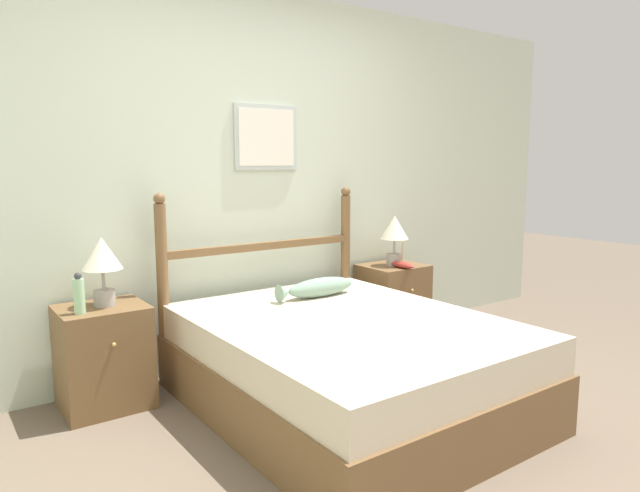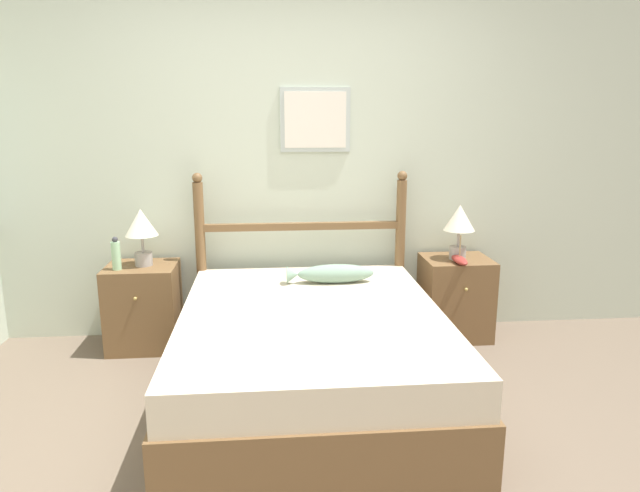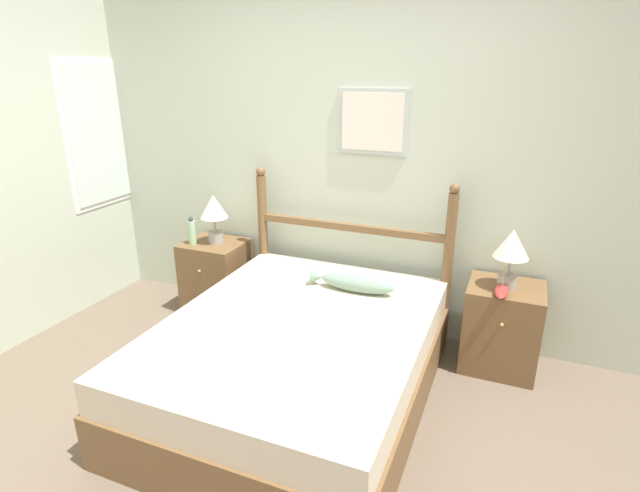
{
  "view_description": "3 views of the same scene",
  "coord_description": "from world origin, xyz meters",
  "px_view_note": "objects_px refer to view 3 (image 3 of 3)",
  "views": [
    {
      "loc": [
        -1.88,
        -1.78,
        1.39
      ],
      "look_at": [
        0.07,
        0.93,
        0.9
      ],
      "focal_mm": 32.0,
      "sensor_mm": 36.0,
      "label": 1
    },
    {
      "loc": [
        -0.18,
        -2.39,
        1.61
      ],
      "look_at": [
        0.13,
        0.99,
        0.81
      ],
      "focal_mm": 32.0,
      "sensor_mm": 36.0,
      "label": 2
    },
    {
      "loc": [
        1.16,
        -1.69,
        1.93
      ],
      "look_at": [
        0.06,
        0.97,
        0.88
      ],
      "focal_mm": 28.0,
      "sensor_mm": 36.0,
      "label": 3
    }
  ],
  "objects_px": {
    "table_lamp_left": "(214,210)",
    "bottle": "(192,232)",
    "table_lamp_right": "(512,248)",
    "nightstand_right": "(501,327)",
    "model_boat": "(501,290)",
    "nightstand_left": "(216,276)",
    "bed": "(297,360)",
    "fish_pillow": "(353,282)"
  },
  "relations": [
    {
      "from": "model_boat",
      "to": "table_lamp_right",
      "type": "bearing_deg",
      "value": 78.34
    },
    {
      "from": "nightstand_left",
      "to": "bottle",
      "type": "relative_size",
      "value": 2.63
    },
    {
      "from": "nightstand_left",
      "to": "model_boat",
      "type": "relative_size",
      "value": 2.4
    },
    {
      "from": "bed",
      "to": "table_lamp_right",
      "type": "bearing_deg",
      "value": 35.99
    },
    {
      "from": "bed",
      "to": "nightstand_left",
      "type": "distance_m",
      "value": 1.38
    },
    {
      "from": "table_lamp_left",
      "to": "fish_pillow",
      "type": "distance_m",
      "value": 1.32
    },
    {
      "from": "bottle",
      "to": "fish_pillow",
      "type": "distance_m",
      "value": 1.43
    },
    {
      "from": "nightstand_left",
      "to": "fish_pillow",
      "type": "distance_m",
      "value": 1.35
    },
    {
      "from": "nightstand_right",
      "to": "fish_pillow",
      "type": "distance_m",
      "value": 1.03
    },
    {
      "from": "table_lamp_right",
      "to": "model_boat",
      "type": "height_order",
      "value": "table_lamp_right"
    },
    {
      "from": "nightstand_left",
      "to": "nightstand_right",
      "type": "relative_size",
      "value": 1.0
    },
    {
      "from": "nightstand_right",
      "to": "table_lamp_left",
      "type": "distance_m",
      "value": 2.27
    },
    {
      "from": "nightstand_right",
      "to": "model_boat",
      "type": "height_order",
      "value": "model_boat"
    },
    {
      "from": "nightstand_left",
      "to": "nightstand_right",
      "type": "xyz_separation_m",
      "value": [
        2.22,
        0.0,
        0.0
      ]
    },
    {
      "from": "fish_pillow",
      "to": "table_lamp_left",
      "type": "bearing_deg",
      "value": 166.59
    },
    {
      "from": "bed",
      "to": "table_lamp_left",
      "type": "bearing_deg",
      "value": 142.91
    },
    {
      "from": "nightstand_left",
      "to": "table_lamp_right",
      "type": "xyz_separation_m",
      "value": [
        2.22,
        -0.02,
        0.56
      ]
    },
    {
      "from": "bed",
      "to": "model_boat",
      "type": "bearing_deg",
      "value": 32.47
    },
    {
      "from": "table_lamp_left",
      "to": "model_boat",
      "type": "xyz_separation_m",
      "value": [
        2.17,
        -0.14,
        -0.24
      ]
    },
    {
      "from": "table_lamp_right",
      "to": "fish_pillow",
      "type": "distance_m",
      "value": 1.01
    },
    {
      "from": "nightstand_right",
      "to": "bottle",
      "type": "relative_size",
      "value": 2.63
    },
    {
      "from": "bed",
      "to": "table_lamp_right",
      "type": "height_order",
      "value": "table_lamp_right"
    },
    {
      "from": "table_lamp_right",
      "to": "model_boat",
      "type": "xyz_separation_m",
      "value": [
        -0.02,
        -0.11,
        -0.24
      ]
    },
    {
      "from": "table_lamp_left",
      "to": "model_boat",
      "type": "height_order",
      "value": "table_lamp_left"
    },
    {
      "from": "nightstand_right",
      "to": "fish_pillow",
      "type": "bearing_deg",
      "value": -162.48
    },
    {
      "from": "model_boat",
      "to": "bottle",
      "type": "bearing_deg",
      "value": 179.02
    },
    {
      "from": "nightstand_left",
      "to": "model_boat",
      "type": "height_order",
      "value": "model_boat"
    },
    {
      "from": "nightstand_right",
      "to": "table_lamp_right",
      "type": "height_order",
      "value": "table_lamp_right"
    },
    {
      "from": "bed",
      "to": "fish_pillow",
      "type": "relative_size",
      "value": 3.34
    },
    {
      "from": "table_lamp_right",
      "to": "fish_pillow",
      "type": "bearing_deg",
      "value": -163.38
    },
    {
      "from": "table_lamp_left",
      "to": "bottle",
      "type": "relative_size",
      "value": 1.74
    },
    {
      "from": "nightstand_left",
      "to": "table_lamp_left",
      "type": "height_order",
      "value": "table_lamp_left"
    },
    {
      "from": "table_lamp_left",
      "to": "bottle",
      "type": "height_order",
      "value": "table_lamp_left"
    },
    {
      "from": "model_boat",
      "to": "table_lamp_left",
      "type": "bearing_deg",
      "value": 176.43
    },
    {
      "from": "nightstand_right",
      "to": "bottle",
      "type": "bearing_deg",
      "value": -177.74
    },
    {
      "from": "bed",
      "to": "bottle",
      "type": "bearing_deg",
      "value": 149.66
    },
    {
      "from": "table_lamp_left",
      "to": "fish_pillow",
      "type": "bearing_deg",
      "value": -13.41
    },
    {
      "from": "table_lamp_left",
      "to": "fish_pillow",
      "type": "relative_size",
      "value": 0.68
    },
    {
      "from": "table_lamp_left",
      "to": "bottle",
      "type": "bearing_deg",
      "value": -148.2
    },
    {
      "from": "table_lamp_left",
      "to": "table_lamp_right",
      "type": "relative_size",
      "value": 1.0
    },
    {
      "from": "bed",
      "to": "nightstand_left",
      "type": "xyz_separation_m",
      "value": [
        -1.11,
        0.82,
        0.04
      ]
    },
    {
      "from": "table_lamp_left",
      "to": "table_lamp_right",
      "type": "xyz_separation_m",
      "value": [
        2.19,
        -0.02,
        0.0
      ]
    }
  ]
}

